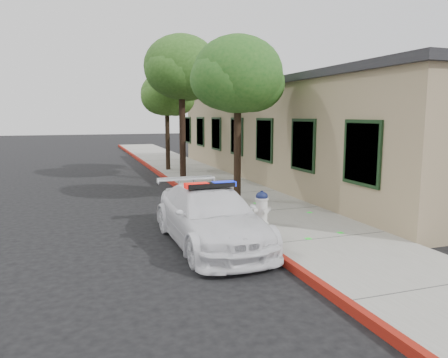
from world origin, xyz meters
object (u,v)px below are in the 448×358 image
at_px(street_tree_near, 238,78).
at_px(fire_hydrant, 262,208).
at_px(street_tree_mid, 181,71).
at_px(clapboard_building, 317,132).
at_px(police_car, 210,216).
at_px(street_tree_far, 167,96).

bearing_deg(street_tree_near, fire_hydrant, -99.62).
bearing_deg(street_tree_mid, clapboard_building, -10.98).
relative_size(police_car, fire_hydrant, 5.21).
xyz_separation_m(street_tree_mid, street_tree_far, (0.03, 3.20, -0.94)).
bearing_deg(street_tree_near, clapboard_building, 38.09).
relative_size(clapboard_building, police_car, 4.62).
bearing_deg(street_tree_far, police_car, -97.44).
bearing_deg(street_tree_near, police_car, -118.72).
bearing_deg(clapboard_building, street_tree_far, 143.82).
bearing_deg(police_car, street_tree_mid, 79.19).
distance_m(clapboard_building, street_tree_far, 7.58).
relative_size(police_car, street_tree_near, 0.87).
height_order(street_tree_mid, street_tree_far, street_tree_mid).
distance_m(clapboard_building, police_car, 11.23).
bearing_deg(clapboard_building, fire_hydrant, -129.00).
height_order(clapboard_building, fire_hydrant, clapboard_building).
distance_m(police_car, fire_hydrant, 1.73).
xyz_separation_m(fire_hydrant, street_tree_near, (0.53, 3.13, 3.46)).
height_order(street_tree_near, street_tree_far, street_tree_near).
bearing_deg(clapboard_building, street_tree_mid, 169.02).
relative_size(street_tree_near, street_tree_far, 1.07).
xyz_separation_m(police_car, street_tree_mid, (1.61, 9.31, 4.12)).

